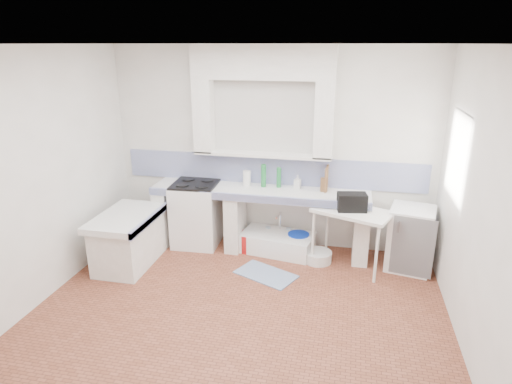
% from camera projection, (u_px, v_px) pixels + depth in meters
% --- Properties ---
extents(floor, '(4.50, 4.50, 0.00)m').
position_uv_depth(floor, '(236.00, 318.00, 4.75)').
color(floor, brown).
rests_on(floor, ground).
extents(ceiling, '(4.50, 4.50, 0.00)m').
position_uv_depth(ceiling, '(232.00, 44.00, 3.85)').
color(ceiling, white).
rests_on(ceiling, ground).
extents(wall_back, '(4.50, 0.00, 4.50)m').
position_uv_depth(wall_back, '(271.00, 149.00, 6.15)').
color(wall_back, white).
rests_on(wall_back, ground).
extents(wall_front, '(4.50, 0.00, 4.50)m').
position_uv_depth(wall_front, '(142.00, 310.00, 2.44)').
color(wall_front, white).
rests_on(wall_front, ground).
extents(wall_left, '(0.00, 4.50, 4.50)m').
position_uv_depth(wall_left, '(33.00, 181.00, 4.75)').
color(wall_left, white).
rests_on(wall_left, ground).
extents(wall_right, '(0.00, 4.50, 4.50)m').
position_uv_depth(wall_right, '(483.00, 213.00, 3.85)').
color(wall_right, white).
rests_on(wall_right, ground).
extents(alcove_mass, '(1.90, 0.25, 0.45)m').
position_uv_depth(alcove_mass, '(263.00, 62.00, 5.67)').
color(alcove_mass, white).
rests_on(alcove_mass, ground).
extents(window_frame, '(0.35, 0.86, 1.06)m').
position_uv_depth(window_frame, '(474.00, 158.00, 4.86)').
color(window_frame, '#392412').
rests_on(window_frame, ground).
extents(lace_valance, '(0.01, 0.84, 0.24)m').
position_uv_depth(lace_valance, '(466.00, 124.00, 4.76)').
color(lace_valance, white).
rests_on(lace_valance, ground).
extents(counter_slab, '(3.00, 0.60, 0.08)m').
position_uv_depth(counter_slab, '(260.00, 192.00, 6.06)').
color(counter_slab, white).
rests_on(counter_slab, ground).
extents(counter_lip, '(3.00, 0.04, 0.10)m').
position_uv_depth(counter_lip, '(255.00, 199.00, 5.80)').
color(counter_lip, navy).
rests_on(counter_lip, ground).
extents(counter_pier_left, '(0.20, 0.55, 0.82)m').
position_uv_depth(counter_pier_left, '(167.00, 214.00, 6.49)').
color(counter_pier_left, white).
rests_on(counter_pier_left, ground).
extents(counter_pier_mid, '(0.20, 0.55, 0.82)m').
position_uv_depth(counter_pier_mid, '(236.00, 220.00, 6.28)').
color(counter_pier_mid, white).
rests_on(counter_pier_mid, ground).
extents(counter_pier_right, '(0.20, 0.55, 0.82)m').
position_uv_depth(counter_pier_right, '(361.00, 231.00, 5.93)').
color(counter_pier_right, white).
rests_on(counter_pier_right, ground).
extents(peninsula_top, '(0.70, 1.10, 0.08)m').
position_uv_depth(peninsula_top, '(126.00, 218.00, 5.71)').
color(peninsula_top, white).
rests_on(peninsula_top, ground).
extents(peninsula_base, '(0.60, 1.00, 0.62)m').
position_uv_depth(peninsula_base, '(129.00, 242.00, 5.82)').
color(peninsula_base, white).
rests_on(peninsula_base, ground).
extents(peninsula_lip, '(0.04, 1.10, 0.10)m').
position_uv_depth(peninsula_lip, '(150.00, 220.00, 5.64)').
color(peninsula_lip, navy).
rests_on(peninsula_lip, ground).
extents(backsplash, '(4.27, 0.03, 0.40)m').
position_uv_depth(backsplash, '(271.00, 170.00, 6.23)').
color(backsplash, navy).
rests_on(backsplash, ground).
extents(stove, '(0.66, 0.64, 0.90)m').
position_uv_depth(stove, '(196.00, 215.00, 6.37)').
color(stove, white).
rests_on(stove, ground).
extents(sink, '(1.07, 0.69, 0.24)m').
position_uv_depth(sink, '(277.00, 243.00, 6.23)').
color(sink, white).
rests_on(sink, ground).
extents(side_table, '(1.08, 0.85, 0.04)m').
position_uv_depth(side_table, '(350.00, 239.00, 5.72)').
color(side_table, white).
rests_on(side_table, ground).
extents(fridge, '(0.63, 0.63, 0.83)m').
position_uv_depth(fridge, '(410.00, 238.00, 5.68)').
color(fridge, white).
rests_on(fridge, ground).
extents(bucket_red, '(0.35, 0.35, 0.26)m').
position_uv_depth(bucket_red, '(248.00, 242.00, 6.25)').
color(bucket_red, red).
rests_on(bucket_red, ground).
extents(bucket_orange, '(0.35, 0.35, 0.27)m').
position_uv_depth(bucket_orange, '(279.00, 243.00, 6.20)').
color(bucket_orange, '#CF682B').
rests_on(bucket_orange, ground).
extents(bucket_blue, '(0.33, 0.33, 0.28)m').
position_uv_depth(bucket_blue, '(298.00, 243.00, 6.19)').
color(bucket_blue, '#062EBF').
rests_on(bucket_blue, ground).
extents(basin_white, '(0.38, 0.38, 0.14)m').
position_uv_depth(basin_white, '(318.00, 256.00, 5.95)').
color(basin_white, white).
rests_on(basin_white, ground).
extents(water_bottle_a, '(0.10, 0.10, 0.28)m').
position_uv_depth(water_bottle_a, '(268.00, 236.00, 6.41)').
color(water_bottle_a, silver).
rests_on(water_bottle_a, ground).
extents(water_bottle_b, '(0.10, 0.10, 0.29)m').
position_uv_depth(water_bottle_b, '(288.00, 237.00, 6.35)').
color(water_bottle_b, silver).
rests_on(water_bottle_b, ground).
extents(black_bag, '(0.39, 0.27, 0.23)m').
position_uv_depth(black_bag, '(352.00, 202.00, 5.54)').
color(black_bag, black).
rests_on(black_bag, side_table).
extents(green_bottle_a, '(0.08, 0.08, 0.32)m').
position_uv_depth(green_bottle_a, '(264.00, 176.00, 6.11)').
color(green_bottle_a, '#1F7A36').
rests_on(green_bottle_a, counter_slab).
extents(green_bottle_b, '(0.07, 0.07, 0.28)m').
position_uv_depth(green_bottle_b, '(279.00, 177.00, 6.10)').
color(green_bottle_b, '#1F7A36').
rests_on(green_bottle_b, counter_slab).
extents(knife_block, '(0.10, 0.09, 0.19)m').
position_uv_depth(knife_block, '(324.00, 185.00, 5.94)').
color(knife_block, brown).
rests_on(knife_block, counter_slab).
extents(cutting_board, '(0.04, 0.25, 0.34)m').
position_uv_depth(cutting_board, '(327.00, 178.00, 5.96)').
color(cutting_board, brown).
rests_on(cutting_board, counter_slab).
extents(paper_towel, '(0.12, 0.12, 0.22)m').
position_uv_depth(paper_towel, '(247.00, 178.00, 6.17)').
color(paper_towel, white).
rests_on(paper_towel, counter_slab).
extents(soap_bottle, '(0.10, 0.10, 0.19)m').
position_uv_depth(soap_bottle, '(297.00, 182.00, 6.06)').
color(soap_bottle, white).
rests_on(soap_bottle, counter_slab).
extents(rug, '(0.86, 0.70, 0.01)m').
position_uv_depth(rug, '(266.00, 274.00, 5.62)').
color(rug, '#40629A').
rests_on(rug, ground).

